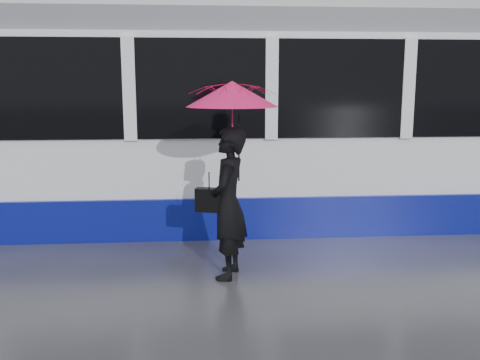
{
  "coord_description": "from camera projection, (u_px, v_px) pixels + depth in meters",
  "views": [
    {
      "loc": [
        0.25,
        -6.37,
        2.27
      ],
      "look_at": [
        0.77,
        0.11,
        1.1
      ],
      "focal_mm": 40.0,
      "sensor_mm": 36.0,
      "label": 1
    }
  ],
  "objects": [
    {
      "name": "tram",
      "position": [
        407.0,
        122.0,
        9.09
      ],
      "size": [
        26.0,
        2.56,
        3.35
      ],
      "color": "white",
      "rests_on": "ground"
    },
    {
      "name": "rails",
      "position": [
        184.0,
        219.0,
        9.08
      ],
      "size": [
        34.0,
        1.51,
        0.02
      ],
      "color": "#3F3D38",
      "rests_on": "ground"
    },
    {
      "name": "ground",
      "position": [
        179.0,
        270.0,
        6.63
      ],
      "size": [
        90.0,
        90.0,
        0.0
      ],
      "primitive_type": "plane",
      "color": "#2C2C31",
      "rests_on": "ground"
    },
    {
      "name": "umbrella",
      "position": [
        232.0,
        112.0,
        6.06
      ],
      "size": [
        1.27,
        1.27,
        1.2
      ],
      "rotation": [
        0.0,
        0.0,
        -0.24
      ],
      "color": "#FF1573",
      "rests_on": "ground"
    },
    {
      "name": "woman",
      "position": [
        228.0,
        204.0,
        6.25
      ],
      "size": [
        0.57,
        0.73,
        1.79
      ],
      "primitive_type": "imported",
      "rotation": [
        0.0,
        0.0,
        -1.81
      ],
      "color": "black",
      "rests_on": "ground"
    },
    {
      "name": "handbag",
      "position": [
        209.0,
        200.0,
        6.24
      ],
      "size": [
        0.34,
        0.21,
        0.46
      ],
      "rotation": [
        0.0,
        0.0,
        -0.24
      ],
      "color": "black",
      "rests_on": "ground"
    }
  ]
}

